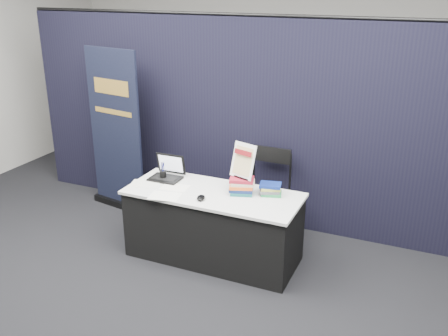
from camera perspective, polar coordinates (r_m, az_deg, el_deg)
floor at (r=5.01m, az=-3.93°, el=-13.01°), size 8.00×8.00×0.00m
wall_back at (r=7.98m, az=9.51°, el=13.07°), size 8.00×0.02×3.50m
drape_partition at (r=5.84m, az=3.08°, el=5.04°), size 6.00×0.08×2.40m
display_table at (r=5.24m, az=-1.23°, el=-6.55°), size 1.80×0.75×0.75m
laptop at (r=5.45m, az=-6.52°, el=-0.59°), size 0.34×0.27×0.25m
mouse at (r=4.91m, az=-2.66°, el=-3.41°), size 0.11×0.14×0.04m
brochure_left at (r=5.35m, az=-9.00°, el=-1.80°), size 0.35×0.29×0.00m
brochure_mid at (r=5.03m, az=-6.79°, el=-3.21°), size 0.34×0.27×0.00m
brochure_right at (r=5.22m, az=-5.62°, el=-2.22°), size 0.30×0.23×0.00m
pen_cup at (r=5.44m, az=-6.98°, el=-0.79°), size 0.10×0.10×0.10m
book_stack_tall at (r=5.02m, az=2.03°, el=-2.07°), size 0.28×0.24×0.16m
book_stack_short at (r=5.03m, az=5.36°, el=-2.44°), size 0.23×0.20×0.11m
info_sign at (r=4.96m, az=2.20°, el=0.77°), size 0.28×0.18×0.36m
pullup_banner at (r=6.35m, az=-12.24°, el=3.08°), size 0.87×0.25×2.04m
stacking_chair at (r=5.62m, az=4.83°, el=-2.53°), size 0.46×0.47×1.02m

